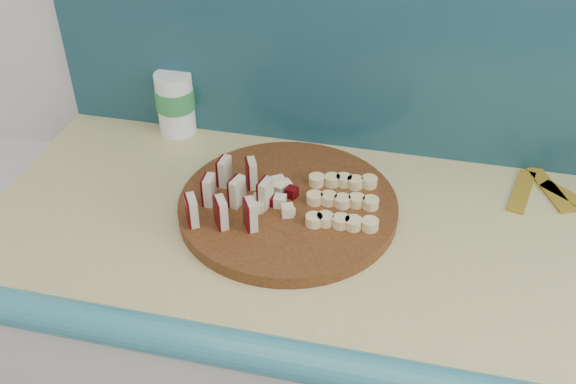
% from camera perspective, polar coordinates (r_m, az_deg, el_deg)
% --- Properties ---
extents(cutting_board, '(0.45, 0.45, 0.03)m').
position_cam_1_polar(cutting_board, '(1.19, -0.00, -1.26)').
color(cutting_board, '#411D0E').
rests_on(cutting_board, kitchen_counter).
extents(apple_wedges, '(0.13, 0.17, 0.06)m').
position_cam_1_polar(apple_wedges, '(1.16, -5.08, -0.19)').
color(apple_wedges, beige).
rests_on(apple_wedges, cutting_board).
extents(apple_chunks, '(0.06, 0.06, 0.02)m').
position_cam_1_polar(apple_chunks, '(1.18, -1.27, -0.30)').
color(apple_chunks, beige).
rests_on(apple_chunks, cutting_board).
extents(banana_slices, '(0.14, 0.16, 0.02)m').
position_cam_1_polar(banana_slices, '(1.17, 4.83, -0.74)').
color(banana_slices, beige).
rests_on(banana_slices, cutting_board).
extents(canister, '(0.08, 0.08, 0.14)m').
position_cam_1_polar(canister, '(1.42, -9.98, 7.91)').
color(canister, white).
rests_on(canister, kitchen_counter).
extents(banana_peel, '(0.20, 0.16, 0.01)m').
position_cam_1_polar(banana_peel, '(1.33, 22.20, -0.15)').
color(banana_peel, '#B29522').
rests_on(banana_peel, kitchen_counter).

